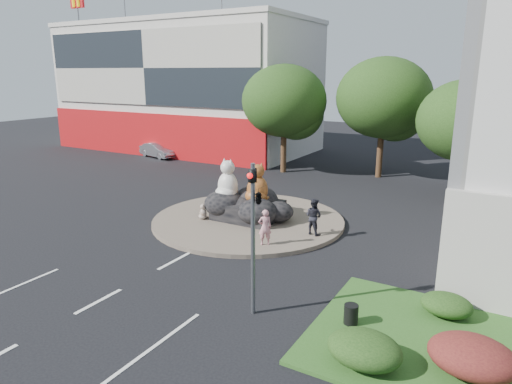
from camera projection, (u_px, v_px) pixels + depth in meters
ground at (99, 301)px, 15.70m from camera, size 120.00×120.00×0.00m
roundabout_island at (248, 220)px, 24.04m from camera, size 10.00×10.00×0.20m
rock_plinth at (248, 210)px, 23.90m from camera, size 3.20×2.60×0.90m
shophouse_block at (187, 87)px, 46.20m from camera, size 25.20×12.30×17.40m
grass_verge at (494, 361)px, 12.37m from camera, size 10.00×6.00×0.12m
tree_left at (285, 105)px, 34.72m from camera, size 6.46×6.46×8.27m
tree_mid at (385, 102)px, 32.92m from camera, size 6.84×6.84×8.76m
tree_right at (467, 125)px, 26.90m from camera, size 5.70×5.70×7.30m
hedge_near_green at (364, 349)px, 12.03m from camera, size 2.00×1.60×0.90m
hedge_red at (472, 357)px, 11.64m from camera, size 2.20×1.76×0.99m
hedge_back_green at (446, 305)px, 14.50m from camera, size 1.60×1.28×0.72m
traffic_light at (256, 208)px, 13.98m from camera, size 0.44×1.24×5.00m
cat_white at (228, 179)px, 23.95m from camera, size 1.45×1.29×2.21m
cat_tabby at (257, 182)px, 23.40m from camera, size 1.50×1.38×2.12m
kitten_calico at (203, 211)px, 23.78m from camera, size 0.67×0.67×0.84m
kitten_white at (265, 219)px, 22.48m from camera, size 0.66×0.62×0.87m
pedestrian_pink at (265, 227)px, 20.14m from camera, size 0.70×0.68×1.63m
pedestrian_dark at (314, 216)px, 21.44m from camera, size 0.97×0.82×1.74m
parked_car at (158, 150)px, 42.00m from camera, size 4.31×2.31×1.35m
litter_bin at (351, 314)px, 14.03m from camera, size 0.45×0.45×0.63m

